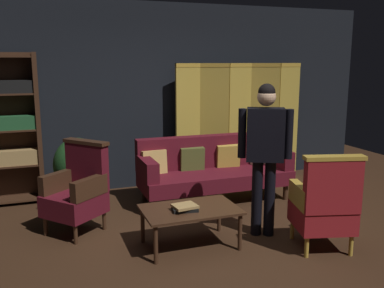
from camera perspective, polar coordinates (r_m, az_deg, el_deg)
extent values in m
plane|color=#331E11|center=(4.71, 3.40, -13.22)|extent=(10.00, 10.00, 0.00)
cube|color=black|center=(6.64, -4.88, 6.41)|extent=(7.20, 0.10, 2.80)
cube|color=#B29338|center=(6.60, -0.53, 2.49)|extent=(0.45, 0.17, 1.90)
cube|color=#B78E33|center=(6.53, -0.54, 10.51)|extent=(0.45, 0.18, 0.06)
cube|color=#B29338|center=(6.72, 2.98, 2.64)|extent=(0.43, 0.23, 1.90)
cube|color=#B78E33|center=(6.65, 3.06, 10.50)|extent=(0.43, 0.24, 0.06)
cube|color=#B29338|center=(6.87, 6.38, 2.76)|extent=(0.45, 0.16, 1.90)
cube|color=#B78E33|center=(6.80, 6.55, 10.46)|extent=(0.45, 0.17, 0.06)
cube|color=#B29338|center=(7.04, 9.63, 2.88)|extent=(0.43, 0.22, 1.90)
cube|color=#B78E33|center=(6.97, 9.88, 10.38)|extent=(0.43, 0.23, 0.06)
cube|color=#B29338|center=(7.23, 12.73, 2.98)|extent=(0.45, 0.16, 1.90)
cube|color=#B78E33|center=(7.16, 13.04, 10.28)|extent=(0.45, 0.17, 0.06)
cube|color=#382114|center=(6.19, -19.82, 1.95)|extent=(0.06, 0.32, 2.05)
cube|color=#382114|center=(6.35, -23.62, 1.90)|extent=(0.90, 0.02, 2.05)
cube|color=#382114|center=(6.42, -23.02, -6.84)|extent=(0.86, 0.30, 0.02)
cube|color=#382114|center=(6.29, -23.36, -2.65)|extent=(0.86, 0.30, 0.02)
cube|color=#9E7A47|center=(6.25, -23.44, -1.68)|extent=(0.78, 0.22, 0.20)
cube|color=#382114|center=(6.20, -23.70, 1.69)|extent=(0.86, 0.30, 0.02)
cube|color=#1E4C28|center=(6.17, -23.78, 2.60)|extent=(0.78, 0.22, 0.18)
cube|color=#382114|center=(6.15, -24.05, 6.13)|extent=(0.86, 0.30, 0.02)
cube|color=black|center=(6.12, -24.13, 7.00)|extent=(0.78, 0.22, 0.17)
cylinder|color=#382114|center=(5.47, -4.89, -8.46)|extent=(0.07, 0.07, 0.22)
cylinder|color=#382114|center=(6.21, 12.40, -6.29)|extent=(0.07, 0.07, 0.22)
cylinder|color=#382114|center=(6.02, -6.38, -6.64)|extent=(0.07, 0.07, 0.22)
cylinder|color=#382114|center=(6.70, 9.67, -4.89)|extent=(0.07, 0.07, 0.22)
cube|color=#4C0F19|center=(5.98, 3.18, -4.63)|extent=(2.10, 0.76, 0.20)
cube|color=#4C0F19|center=(6.17, 2.09, -0.95)|extent=(2.10, 0.18, 0.46)
cube|color=#4C0F19|center=(5.62, -6.05, -3.28)|extent=(0.16, 0.68, 0.26)
cube|color=#4C0F19|center=(6.36, 11.36, -1.73)|extent=(0.16, 0.68, 0.26)
cube|color=tan|center=(5.83, -5.10, -2.51)|extent=(0.35, 0.18, 0.35)
cube|color=#4C5123|center=(5.99, 0.02, -2.09)|extent=(0.35, 0.16, 0.35)
cube|color=#B79338|center=(6.20, 4.84, -1.69)|extent=(0.35, 0.17, 0.35)
cube|color=beige|center=(6.45, 9.31, -1.30)|extent=(0.36, 0.18, 0.34)
cylinder|color=#382114|center=(4.22, -4.88, -13.29)|extent=(0.04, 0.04, 0.39)
cylinder|color=#382114|center=(4.52, 6.44, -11.65)|extent=(0.04, 0.04, 0.39)
cylinder|color=#382114|center=(4.71, -6.62, -10.69)|extent=(0.04, 0.04, 0.39)
cylinder|color=#382114|center=(4.97, 3.66, -9.42)|extent=(0.04, 0.04, 0.39)
cube|color=#382114|center=(4.51, -0.24, -8.76)|extent=(1.00, 0.64, 0.03)
cylinder|color=#B78E33|center=(5.08, 18.31, -10.59)|extent=(0.04, 0.04, 0.22)
cylinder|color=#B78E33|center=(4.92, 13.28, -11.02)|extent=(0.04, 0.04, 0.22)
cylinder|color=#B78E33|center=(4.69, 20.52, -12.58)|extent=(0.04, 0.04, 0.22)
cylinder|color=#B78E33|center=(4.52, 15.10, -13.15)|extent=(0.04, 0.04, 0.22)
cube|color=maroon|center=(4.72, 16.96, -9.22)|extent=(0.69, 0.69, 0.24)
cube|color=maroon|center=(4.39, 18.34, -5.45)|extent=(0.57, 0.26, 0.54)
cube|color=#B78E33|center=(4.32, 18.58, -1.76)|extent=(0.61, 0.28, 0.04)
cube|color=#B78E33|center=(4.74, 19.84, -6.38)|extent=(0.22, 0.51, 0.22)
cube|color=#B78E33|center=(4.56, 14.30, -6.73)|extent=(0.22, 0.51, 0.22)
cylinder|color=#382114|center=(5.14, -19.03, -10.36)|extent=(0.04, 0.04, 0.22)
cylinder|color=#382114|center=(4.83, -15.33, -11.58)|extent=(0.04, 0.04, 0.22)
cylinder|color=#382114|center=(5.43, -15.37, -8.98)|extent=(0.04, 0.04, 0.22)
cylinder|color=#382114|center=(5.14, -11.67, -10.00)|extent=(0.04, 0.04, 0.22)
cube|color=#4C0F19|center=(5.05, -15.48, -7.77)|extent=(0.79, 0.79, 0.24)
cube|color=#4C0F19|center=(5.10, -13.89, -2.94)|extent=(0.46, 0.50, 0.54)
cube|color=#382114|center=(5.04, -14.04, 0.26)|extent=(0.49, 0.54, 0.04)
cube|color=#382114|center=(5.15, -17.52, -4.83)|extent=(0.44, 0.39, 0.22)
cube|color=#382114|center=(4.82, -13.59, -5.71)|extent=(0.44, 0.39, 0.22)
cylinder|color=black|center=(4.86, 10.34, -7.16)|extent=(0.12, 0.12, 0.86)
cylinder|color=black|center=(4.85, 8.68, -7.14)|extent=(0.12, 0.12, 0.86)
cube|color=maroon|center=(4.73, 9.69, -1.74)|extent=(0.36, 0.28, 0.09)
cube|color=black|center=(4.68, 9.79, 1.24)|extent=(0.45, 0.36, 0.58)
cube|color=white|center=(4.79, 9.73, 1.81)|extent=(0.13, 0.07, 0.41)
cube|color=maroon|center=(4.76, 9.81, 4.56)|extent=(0.09, 0.06, 0.04)
cylinder|color=black|center=(4.70, 12.83, 1.29)|extent=(0.09, 0.09, 0.54)
cylinder|color=black|center=(4.67, 6.73, 1.43)|extent=(0.09, 0.09, 0.54)
sphere|color=tan|center=(4.63, 9.96, 6.25)|extent=(0.20, 0.20, 0.20)
sphere|color=black|center=(4.63, 9.98, 6.86)|extent=(0.18, 0.18, 0.18)
cylinder|color=brown|center=(6.03, -14.87, -6.62)|extent=(0.28, 0.28, 0.28)
ellipsoid|color=#193D19|center=(5.92, -15.07, -2.69)|extent=(0.64, 0.64, 0.73)
cube|color=black|center=(4.43, -0.97, -8.70)|extent=(0.27, 0.20, 0.04)
cube|color=#9E7A47|center=(4.42, -0.97, -8.31)|extent=(0.26, 0.23, 0.03)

